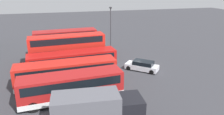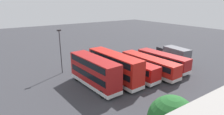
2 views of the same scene
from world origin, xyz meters
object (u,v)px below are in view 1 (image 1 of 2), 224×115
Objects in this scene: bus_single_deck_near_end at (72,86)px; bus_single_deck_second at (67,72)px; bus_double_decker_fourth at (68,49)px; bus_double_decker_fifth at (66,43)px; box_truck_blue at (96,110)px; bus_single_deck_third at (73,61)px; car_hatchback_silver at (142,66)px; lamp_post_tall at (111,25)px.

bus_single_deck_second is at bearing 3.95° from bus_single_deck_near_end.
bus_double_decker_fifth is (3.68, 0.03, -0.00)m from bus_double_decker_fourth.
box_truck_blue is (-9.05, -1.80, 0.08)m from bus_single_deck_second.
bus_double_decker_fourth is 1.46× the size of box_truck_blue.
bus_double_decker_fourth is (3.38, 0.42, 0.82)m from bus_single_deck_third.
bus_single_deck_near_end is 14.68m from bus_double_decker_fifth.
bus_double_decker_fourth is (10.97, -0.41, 0.83)m from bus_single_deck_near_end.
bus_single_deck_near_end is 11.01m from bus_double_decker_fourth.
lamp_post_tall is at bearing 8.91° from car_hatchback_silver.
lamp_post_tall reaches higher than bus_double_decker_fourth.
bus_double_decker_fourth is at bearing -179.51° from bus_double_decker_fifth.
bus_single_deck_second is 9.23m from box_truck_blue.
lamp_post_tall reaches higher than box_truck_blue.
bus_single_deck_second is 2.61× the size of car_hatchback_silver.
bus_single_deck_near_end is 1.41× the size of box_truck_blue.
lamp_post_tall is at bearing -17.83° from box_truck_blue.
bus_single_deck_near_end is 7.63m from bus_single_deck_third.
lamp_post_tall reaches higher than bus_single_deck_second.
bus_double_decker_fourth reaches higher than box_truck_blue.
bus_double_decker_fourth is at bearing 62.30° from car_hatchback_silver.
box_truck_blue is 14.08m from car_hatchback_silver.
lamp_post_tall is at bearing -54.85° from bus_double_decker_fourth.
box_truck_blue is (-19.85, -1.16, -0.74)m from bus_double_decker_fifth.
bus_double_decker_fourth is 16.22m from box_truck_blue.
bus_single_deck_near_end is 3.86m from bus_single_deck_second.
bus_single_deck_third is at bearing -176.30° from bus_double_decker_fifth.
lamp_post_tall is at bearing -27.19° from bus_single_deck_near_end.
bus_single_deck_second is 15.91m from lamp_post_tall.
box_truck_blue is (-12.78, -0.70, 0.08)m from bus_single_deck_third.
bus_single_deck_second is 10.85m from bus_double_decker_fifth.
bus_single_deck_near_end and bus_single_deck_second have the same top height.
car_hatchback_silver is at bearing -117.70° from bus_double_decker_fourth.
lamp_post_tall reaches higher than bus_single_deck_third.
bus_double_decker_fourth is at bearing 125.15° from lamp_post_tall.
box_truck_blue is at bearing -176.86° from bus_single_deck_third.
box_truck_blue reaches higher than bus_single_deck_near_end.
bus_single_deck_second is (3.86, 0.27, 0.00)m from bus_single_deck_near_end.
bus_single_deck_third is at bearing -172.85° from bus_double_decker_fourth.
bus_single_deck_second reaches higher than car_hatchback_silver.
bus_single_deck_third is 7.13m from bus_double_decker_fifth.
car_hatchback_silver is 0.59× the size of lamp_post_tall.
car_hatchback_silver is (10.97, -8.77, -1.00)m from box_truck_blue.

